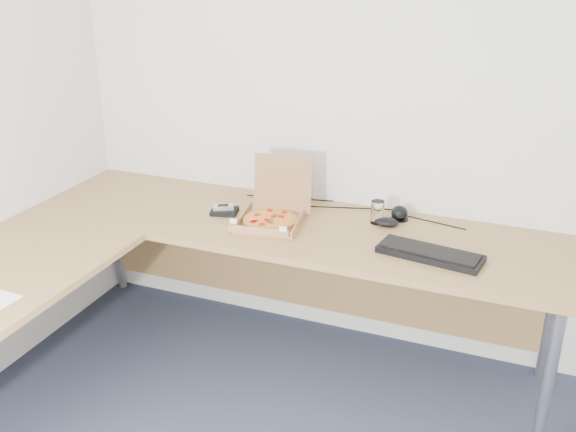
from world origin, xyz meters
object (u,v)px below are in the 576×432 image
at_px(desk, 181,255).
at_px(keyboard, 430,254).
at_px(pizza_box, 271,216).
at_px(wallet, 224,211).
at_px(drinking_glass, 377,212).

height_order(desk, keyboard, keyboard).
bearing_deg(keyboard, pizza_box, -177.80).
distance_m(keyboard, wallet, 1.02).
height_order(drinking_glass, wallet, drinking_glass).
height_order(desk, pizza_box, pizza_box).
distance_m(desk, keyboard, 1.05).
xyz_separation_m(pizza_box, wallet, (-0.26, 0.03, -0.02)).
height_order(drinking_glass, keyboard, drinking_glass).
relative_size(pizza_box, wallet, 2.63).
bearing_deg(wallet, pizza_box, -19.12).
bearing_deg(pizza_box, keyboard, -16.35).
xyz_separation_m(desk, keyboard, (1.01, 0.31, 0.04)).
bearing_deg(drinking_glass, desk, -140.74).
relative_size(desk, keyboard, 5.81).
height_order(desk, drinking_glass, drinking_glass).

